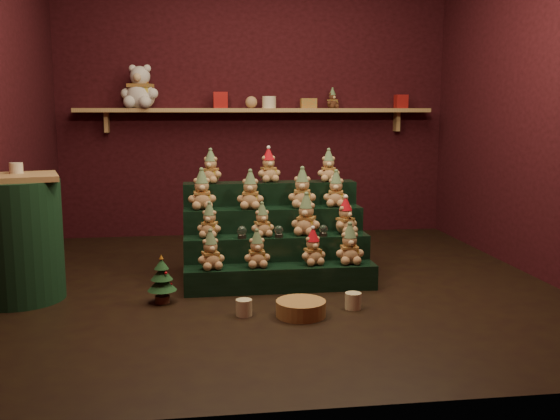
{
  "coord_description": "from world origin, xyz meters",
  "views": [
    {
      "loc": [
        -0.64,
        -4.51,
        1.29
      ],
      "look_at": [
        0.02,
        0.25,
        0.53
      ],
      "focal_mm": 40.0,
      "sensor_mm": 36.0,
      "label": 1
    }
  ],
  "objects": [
    {
      "name": "teddy_3",
      "position": [
        0.48,
        -0.14,
        0.33
      ],
      "size": [
        0.21,
        0.19,
        0.29
      ],
      "primitive_type": null,
      "rotation": [
        0.0,
        0.0,
        -0.02
      ],
      "color": "#A6825C",
      "rests_on": "riser_tier_front"
    },
    {
      "name": "shelf_plush_ball",
      "position": [
        -0.06,
        1.85,
        1.38
      ],
      "size": [
        0.12,
        0.12,
        0.12
      ],
      "primitive_type": "sphere",
      "color": "#A6825C",
      "rests_on": "back_shelf"
    },
    {
      "name": "wicker_basket",
      "position": [
        0.01,
        -0.75,
        0.05
      ],
      "size": [
        0.35,
        0.35,
        0.1
      ],
      "primitive_type": "cylinder",
      "rotation": [
        0.0,
        0.0,
        -0.09
      ],
      "color": "#A57E42",
      "rests_on": "ground"
    },
    {
      "name": "scarf_gift_box",
      "position": [
        0.53,
        1.85,
        1.37
      ],
      "size": [
        0.16,
        0.1,
        0.1
      ],
      "primitive_type": "cube",
      "color": "#CA561C",
      "rests_on": "back_shelf"
    },
    {
      "name": "mini_christmas_tree",
      "position": [
        -0.88,
        -0.35,
        0.16
      ],
      "size": [
        0.2,
        0.2,
        0.34
      ],
      "rotation": [
        0.0,
        0.0,
        0.3
      ],
      "color": "#49271A",
      "rests_on": "ground"
    },
    {
      "name": "front_wall",
      "position": [
        0.0,
        -2.05,
        1.4
      ],
      "size": [
        4.0,
        0.1,
        2.8
      ],
      "primitive_type": "cube",
      "color": "black",
      "rests_on": "ground"
    },
    {
      "name": "riser_tier_front",
      "position": [
        -0.03,
        -0.15,
        0.09
      ],
      "size": [
        1.4,
        0.22,
        0.18
      ],
      "primitive_type": "cube",
      "color": "black",
      "rests_on": "ground"
    },
    {
      "name": "gift_tin_red_b",
      "position": [
        1.51,
        1.85,
        1.39
      ],
      "size": [
        0.12,
        0.12,
        0.14
      ],
      "primitive_type": "cube",
      "color": "#A81B19",
      "rests_on": "back_shelf"
    },
    {
      "name": "teddy_7",
      "position": [
        0.5,
        0.09,
        0.5
      ],
      "size": [
        0.26,
        0.25,
        0.27
      ],
      "primitive_type": null,
      "rotation": [
        0.0,
        0.0,
        0.52
      ],
      "color": "#A6825C",
      "rests_on": "riser_tier_midfront"
    },
    {
      "name": "riser_tier_back",
      "position": [
        -0.03,
        0.51,
        0.36
      ],
      "size": [
        1.4,
        0.22,
        0.72
      ],
      "primitive_type": "cube",
      "color": "black",
      "rests_on": "ground"
    },
    {
      "name": "snow_globe_a",
      "position": [
        -0.3,
        0.01,
        0.41
      ],
      "size": [
        0.07,
        0.07,
        0.09
      ],
      "color": "black",
      "rests_on": "riser_tier_midfront"
    },
    {
      "name": "back_wall",
      "position": [
        0.0,
        2.05,
        1.4
      ],
      "size": [
        4.0,
        0.1,
        2.8
      ],
      "primitive_type": "cube",
      "color": "black",
      "rests_on": "ground"
    },
    {
      "name": "side_table",
      "position": [
        -1.86,
        -0.13,
        0.43
      ],
      "size": [
        0.67,
        0.6,
        0.87
      ],
      "rotation": [
        0.0,
        0.0,
        0.26
      ],
      "color": "tan",
      "rests_on": "ground"
    },
    {
      "name": "table_ornament",
      "position": [
        -1.86,
        -0.03,
        0.91
      ],
      "size": [
        0.09,
        0.09,
        0.07
      ],
      "primitive_type": "cylinder",
      "color": "beige",
      "rests_on": "side_table"
    },
    {
      "name": "teddy_0",
      "position": [
        -0.54,
        -0.16,
        0.32
      ],
      "size": [
        0.23,
        0.22,
        0.27
      ],
      "primitive_type": null,
      "rotation": [
        0.0,
        0.0,
        0.25
      ],
      "color": "#A6825C",
      "rests_on": "riser_tier_front"
    },
    {
      "name": "right_wall",
      "position": [
        2.05,
        0.0,
        1.4
      ],
      "size": [
        0.1,
        4.0,
        2.8
      ],
      "primitive_type": "cube",
      "color": "black",
      "rests_on": "ground"
    },
    {
      "name": "gift_tin_cream",
      "position": [
        0.12,
        1.85,
        1.38
      ],
      "size": [
        0.14,
        0.14,
        0.12
      ],
      "primitive_type": "cylinder",
      "color": "beige",
      "rests_on": "back_shelf"
    },
    {
      "name": "teddy_10",
      "position": [
        0.2,
        0.29,
        0.69
      ],
      "size": [
        0.25,
        0.23,
        0.31
      ],
      "primitive_type": null,
      "rotation": [
        0.0,
        0.0,
        -0.18
      ],
      "color": "#A6825C",
      "rests_on": "riser_tier_midback"
    },
    {
      "name": "brown_bear",
      "position": [
        0.78,
        1.84,
        1.42
      ],
      "size": [
        0.18,
        0.17,
        0.2
      ],
      "primitive_type": null,
      "rotation": [
        0.0,
        0.0,
        0.42
      ],
      "color": "#4A2918",
      "rests_on": "back_shelf"
    },
    {
      "name": "teddy_11",
      "position": [
        0.47,
        0.3,
        0.68
      ],
      "size": [
        0.24,
        0.22,
        0.28
      ],
      "primitive_type": null,
      "rotation": [
        0.0,
        0.0,
        -0.24
      ],
      "color": "#A6825C",
      "rests_on": "riser_tier_midback"
    },
    {
      "name": "ground",
      "position": [
        0.0,
        0.0,
        0.0
      ],
      "size": [
        4.0,
        4.0,
        0.0
      ],
      "primitive_type": "plane",
      "color": "black",
      "rests_on": "ground"
    },
    {
      "name": "white_bear",
      "position": [
        -1.15,
        1.84,
        1.58
      ],
      "size": [
        0.45,
        0.42,
        0.53
      ],
      "primitive_type": null,
      "rotation": [
        0.0,
        0.0,
        -0.26
      ],
      "color": "silver",
      "rests_on": "back_shelf"
    },
    {
      "name": "teddy_1",
      "position": [
        -0.21,
        -0.15,
        0.31
      ],
      "size": [
        0.19,
        0.18,
        0.26
      ],
      "primitive_type": null,
      "rotation": [
        0.0,
        0.0,
        0.04
      ],
      "color": "#A6825C",
      "rests_on": "riser_tier_front"
    },
    {
      "name": "teddy_2",
      "position": [
        0.2,
        -0.13,
        0.31
      ],
      "size": [
        0.22,
        0.21,
        0.26
      ],
      "primitive_type": null,
      "rotation": [
        0.0,
        0.0,
        0.24
      ],
      "color": "#A6825C",
      "rests_on": "riser_tier_front"
    },
    {
      "name": "mug_right",
      "position": [
        0.38,
        -0.65,
        0.05
      ],
      "size": [
        0.11,
        0.11,
        0.11
      ],
      "primitive_type": "cylinder",
      "color": "beige",
      "rests_on": "ground"
    },
    {
      "name": "teddy_6",
      "position": [
        0.19,
        0.08,
        0.52
      ],
      "size": [
        0.28,
        0.27,
        0.31
      ],
      "primitive_type": null,
      "rotation": [
        0.0,
        0.0,
        -0.4
      ],
      "color": "#A6825C",
      "rests_on": "riser_tier_midfront"
    },
    {
      "name": "teddy_4",
      "position": [
        -0.54,
        0.09,
        0.49
      ],
      "size": [
        0.22,
        0.21,
        0.25
      ],
      "primitive_type": null,
      "rotation": [
        0.0,
        0.0,
        -0.31
      ],
      "color": "#A6825C",
      "rests_on": "riser_tier_midfront"
    },
    {
      "name": "riser_tier_midback",
      "position": [
        -0.03,
        0.29,
        0.27
      ],
      "size": [
        1.4,
        0.22,
        0.54
      ],
      "primitive_type": "cube",
      "color": "black",
      "rests_on": "ground"
    },
    {
      "name": "teddy_14",
      "position": [
        0.45,
        0.49,
        0.85
      ],
      "size": [
        0.19,
        0.18,
        0.26
      ],
      "primitive_type": null,
      "rotation": [
        0.0,
        0.0,
        -0.07
      ],
      "color": "#A6825C",
      "rests_on": "riser_tier_back"
    },
    {
      "name": "riser_tier_midfront",
      "position": [
        -0.03,
        0.07,
        0.18
      ],
      "size": [
        1.4,
        0.22,
        0.36
      ],
      "primitive_type": "cube",
      "color": "black",
      "rests_on": "ground"
    },
    {
      "name": "snow_globe_b",
      "position": [
        -0.03,
        0.01,
        0.41
      ],
      "size": [
        0.07,
        0.07,
        0.09
      ],
      "color": "black",
      "rests_on": "riser_tier_midfront"
    },
    {
      "name": "back_shelf",
      "position": [
        0.0,
        1.87,
        1.29
      ],
      "size": [
        3.6,
        0.26,
        0.24
      ],
      "color": "tan",
      "rests_on": "ground"
    },
    {
      "name": "teddy_8",
      "position": [
        -0.59,
        0.31,
        0.69
      ],
      "size": [
        0.22,
        0.2,
        0.3
      ],
      "primitive_type": null,
      "rotation": [
        0.0,
        0.0,
        0.03
      ],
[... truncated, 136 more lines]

